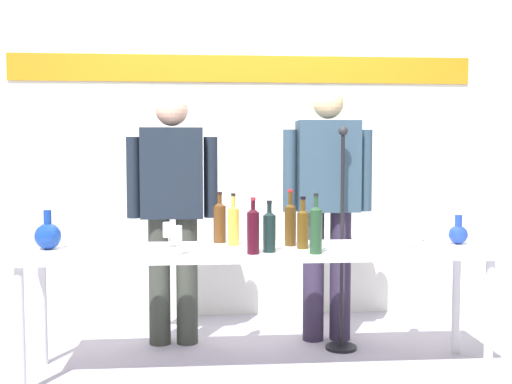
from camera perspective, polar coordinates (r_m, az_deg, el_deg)
The scene contains 24 objects.
ground_plane at distance 3.79m, azimuth 0.19°, elevation -15.86°, with size 10.00×10.00×0.00m, color #A19BAD.
back_wall at distance 4.87m, azimuth -1.11°, elevation 6.55°, with size 4.96×0.11×3.00m.
display_table at distance 3.62m, azimuth 0.19°, elevation -5.94°, with size 2.64×0.56×0.72m.
decanter_blue_left at distance 3.73m, azimuth -18.22°, elevation -3.72°, with size 0.15×0.15×0.22m.
decanter_blue_right at distance 3.92m, azimuth 17.73°, elevation -3.58°, with size 0.11×0.11×0.17m.
presenter_left at distance 4.14m, azimuth -7.53°, elevation -0.95°, with size 0.59×0.22×1.64m.
presenter_right at distance 4.22m, azimuth 6.45°, elevation -0.52°, with size 0.59×0.22×1.68m.
wine_bottle_0 at distance 3.68m, azimuth -2.05°, elevation -2.87°, with size 0.07×0.07×0.30m.
wine_bottle_1 at distance 3.67m, azimuth 3.11°, elevation -2.75°, with size 0.07×0.07×0.33m.
wine_bottle_2 at distance 3.57m, azimuth 4.24°, elevation -3.13°, with size 0.06×0.06×0.30m.
wine_bottle_3 at distance 3.45m, azimuth 1.21°, elevation -3.44°, with size 0.07×0.07×0.28m.
wine_bottle_4 at distance 3.38m, azimuth -0.27°, elevation -3.40°, with size 0.07×0.07×0.30m.
wine_bottle_5 at distance 3.41m, azimuth 5.40°, elevation -3.25°, with size 0.07×0.07×0.33m.
wine_bottle_6 at distance 3.80m, azimuth -3.29°, elevation -2.59°, with size 0.07×0.07×0.30m.
wine_glass_left_0 at distance 3.69m, azimuth -13.70°, elevation -3.35°, with size 0.07×0.07×0.14m.
wine_glass_left_1 at distance 3.36m, azimuth -7.15°, elevation -3.80°, with size 0.06×0.06×0.16m.
wine_glass_left_2 at distance 3.63m, azimuth -7.87°, elevation -3.43°, with size 0.07×0.07×0.15m.
wine_glass_left_3 at distance 3.80m, azimuth -14.46°, elevation -3.02°, with size 0.07×0.07×0.15m.
wine_glass_right_0 at distance 3.79m, azimuth 10.62°, elevation -3.17°, with size 0.06×0.06×0.14m.
wine_glass_right_1 at distance 3.66m, azimuth 13.46°, elevation -3.35°, with size 0.06×0.06×0.15m.
wine_glass_right_2 at distance 3.79m, azimuth 13.16°, elevation -2.94°, with size 0.06×0.06×0.16m.
wine_glass_right_3 at distance 3.99m, azimuth 13.30°, elevation -2.49°, with size 0.06×0.06×0.17m.
wine_glass_right_4 at distance 3.95m, azimuth 15.03°, elevation -2.96°, with size 0.07×0.07×0.14m.
microphone_stand at distance 4.09m, azimuth 7.72°, elevation -7.57°, with size 0.20×0.20×1.42m.
Camera 1 is at (-0.30, -3.55, 1.29)m, focal length 44.45 mm.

